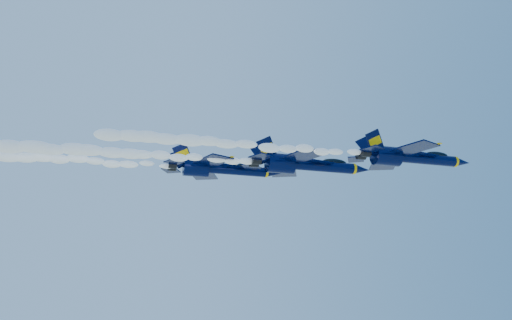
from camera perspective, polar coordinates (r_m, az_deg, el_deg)
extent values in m
cylinder|color=black|center=(71.86, 18.91, 0.08)|extent=(8.74, 1.46, 1.46)
ellipsoid|color=black|center=(68.65, 14.68, 0.44)|extent=(1.51, 2.62, 6.21)
cone|color=black|center=(75.13, 22.47, -0.25)|extent=(2.52, 1.46, 1.46)
cylinder|color=#FFBD01|center=(74.43, 21.76, -0.19)|extent=(0.34, 1.51, 1.51)
ellipsoid|color=black|center=(72.99, 19.93, 0.53)|extent=(3.49, 1.14, 0.96)
cube|color=#FFBD01|center=(72.91, 19.95, 0.31)|extent=(4.08, 0.97, 0.17)
cube|color=black|center=(66.43, 17.63, 1.32)|extent=(5.20, 6.17, 0.17)
cube|color=black|center=(72.72, 14.36, -0.51)|extent=(5.20, 6.17, 0.17)
cube|color=#FFBD01|center=(67.19, 18.60, 1.29)|extent=(2.34, 4.86, 0.10)
cube|color=#FFBD01|center=(73.42, 15.28, -0.51)|extent=(2.34, 4.86, 0.10)
cube|color=black|center=(67.24, 13.43, 2.07)|extent=(3.16, 1.00, 3.40)
cube|color=black|center=(68.93, 12.63, 1.54)|extent=(3.16, 1.00, 3.40)
cylinder|color=black|center=(66.50, 12.41, 0.80)|extent=(1.16, 1.07, 1.07)
cylinder|color=black|center=(67.56, 11.92, 0.49)|extent=(1.16, 1.07, 1.07)
cube|color=#FFBD01|center=(70.51, 16.89, 0.86)|extent=(10.68, 0.34, 0.08)
ellipsoid|color=white|center=(61.12, -2.38, 1.78)|extent=(33.61, 1.76, 1.58)
cylinder|color=black|center=(75.87, 7.69, -0.74)|extent=(9.78, 1.63, 1.63)
ellipsoid|color=black|center=(73.50, 2.78, -0.39)|extent=(1.69, 2.93, 6.95)
cone|color=black|center=(78.50, 11.93, -1.07)|extent=(2.82, 1.63, 1.63)
cylinder|color=#FFBD01|center=(77.92, 11.08, -1.01)|extent=(0.38, 1.69, 1.69)
ellipsoid|color=black|center=(76.82, 8.94, -0.26)|extent=(3.91, 1.27, 1.08)
cube|color=#FFBD01|center=(76.73, 8.95, -0.49)|extent=(4.56, 1.09, 0.20)
cube|color=black|center=(70.23, 5.40, 0.50)|extent=(5.82, 6.91, 0.20)
cube|color=black|center=(78.07, 3.15, -1.33)|extent=(5.82, 6.91, 0.20)
cube|color=#FFBD01|center=(70.81, 6.55, 0.49)|extent=(2.62, 5.44, 0.11)
cube|color=#FFBD01|center=(78.59, 4.20, -1.34)|extent=(2.62, 5.44, 0.11)
cube|color=black|center=(72.27, 1.24, 1.28)|extent=(3.54, 1.12, 3.81)
cube|color=black|center=(74.35, 0.73, 0.75)|extent=(3.54, 1.12, 3.81)
cylinder|color=black|center=(71.77, 0.07, -0.05)|extent=(1.30, 1.20, 1.20)
cylinder|color=black|center=(73.07, -0.23, -0.36)|extent=(1.30, 1.20, 1.20)
cube|color=#FFBD01|center=(74.92, 5.37, 0.06)|extent=(11.95, 0.38, 0.09)
ellipsoid|color=white|center=(69.98, -13.91, 0.73)|extent=(33.61, 1.97, 1.77)
cylinder|color=black|center=(77.01, -2.17, -1.18)|extent=(9.15, 1.53, 1.53)
ellipsoid|color=black|center=(75.84, -6.88, -0.86)|extent=(1.59, 2.75, 6.51)
cone|color=black|center=(78.53, 2.02, -1.49)|extent=(2.64, 1.53, 1.53)
cylinder|color=#FFBD01|center=(78.18, 1.17, -1.43)|extent=(0.36, 1.59, 1.59)
ellipsoid|color=black|center=(77.62, -0.92, -0.73)|extent=(3.66, 1.19, 1.01)
cube|color=#FFBD01|center=(77.54, -0.92, -0.95)|extent=(4.27, 1.02, 0.18)
cube|color=black|center=(72.29, -4.95, -0.07)|extent=(5.45, 6.46, 0.18)
cube|color=black|center=(80.00, -6.04, -1.70)|extent=(5.45, 6.46, 0.18)
cube|color=#FFBD01|center=(72.58, -3.84, -0.08)|extent=(2.45, 5.09, 0.10)
cube|color=#FFBD01|center=(80.26, -5.03, -1.70)|extent=(2.45, 5.09, 0.10)
cube|color=black|center=(75.00, -8.40, 0.64)|extent=(3.31, 1.05, 3.57)
cube|color=black|center=(77.02, -8.61, 0.18)|extent=(3.31, 1.05, 3.57)
cylinder|color=black|center=(74.78, -9.50, -0.56)|extent=(1.22, 1.12, 1.12)
cylinder|color=black|center=(76.04, -9.61, -0.83)|extent=(1.22, 1.12, 1.12)
cube|color=#FFBD01|center=(76.62, -4.38, -0.44)|extent=(11.19, 0.36, 0.08)
ellipsoid|color=white|center=(75.72, -22.68, 0.18)|extent=(33.61, 1.84, 1.66)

